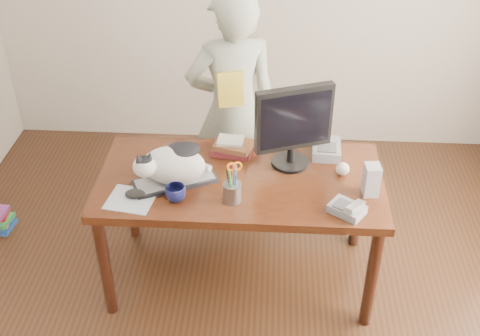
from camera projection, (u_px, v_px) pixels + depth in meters
The scene contains 16 objects.
room at pixel (232, 145), 2.54m from camera, with size 4.50×4.50×4.50m.
desk at pixel (241, 190), 3.52m from camera, with size 1.60×0.80×0.75m.
keyboard at pixel (175, 181), 3.32m from camera, with size 0.49×0.35×0.03m.
cat at pixel (171, 164), 3.25m from camera, with size 0.42×0.34×0.25m.
monitor at pixel (294, 123), 3.31m from camera, with size 0.43×0.28×0.50m.
pen_cup at pixel (232, 190), 3.16m from camera, with size 0.12×0.12×0.25m.
mousepad at pixel (131, 199), 3.20m from camera, with size 0.28×0.26×0.01m.
mouse at pixel (135, 194), 3.21m from camera, with size 0.12×0.09×0.04m.
coffee_mug at pixel (176, 193), 3.18m from camera, with size 0.11×0.11×0.09m, color #0D0E35.
phone at pixel (348, 209), 3.10m from camera, with size 0.22×0.20×0.08m.
speaker at pixel (371, 180), 3.20m from camera, with size 0.09×0.10×0.18m.
baseball at pixel (343, 169), 3.38m from camera, with size 0.08×0.08×0.08m.
book_stack at pixel (233, 147), 3.56m from camera, with size 0.26×0.21×0.09m.
calculator at pixel (326, 149), 3.56m from camera, with size 0.17×0.23×0.07m.
person at pixel (232, 110), 3.88m from camera, with size 0.59×0.39×1.62m, color beige.
held_book at pixel (230, 89), 3.61m from camera, with size 0.17×0.13×0.21m.
Camera 1 is at (0.16, -2.14, 2.72)m, focal length 45.00 mm.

